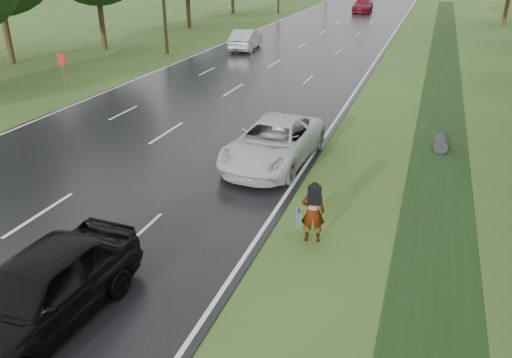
{
  "coord_description": "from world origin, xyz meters",
  "views": [
    {
      "loc": [
        10.71,
        -10.47,
        7.36
      ],
      "look_at": [
        6.31,
        2.05,
        1.3
      ],
      "focal_mm": 35.0,
      "sensor_mm": 36.0,
      "label": 1
    }
  ],
  "objects": [
    {
      "name": "silver_sedan",
      "position": [
        -3.9,
        28.64,
        0.85
      ],
      "size": [
        2.17,
        5.03,
        1.61
      ],
      "primitive_type": "imported",
      "rotation": [
        0.0,
        0.0,
        3.24
      ],
      "color": "#9C9EA4",
      "rests_on": "road"
    },
    {
      "name": "drainage_ditch",
      "position": [
        11.5,
        18.71,
        0.04
      ],
      "size": [
        2.2,
        120.0,
        0.56
      ],
      "color": "black",
      "rests_on": "ground"
    },
    {
      "name": "road",
      "position": [
        0.0,
        45.0,
        0.02
      ],
      "size": [
        14.0,
        180.0,
        0.04
      ],
      "primitive_type": "cube",
      "color": "black",
      "rests_on": "ground"
    },
    {
      "name": "dark_sedan",
      "position": [
        3.61,
        -3.95,
        0.91
      ],
      "size": [
        2.31,
        5.19,
        1.74
      ],
      "primitive_type": "imported",
      "rotation": [
        0.0,
        0.0,
        -0.05
      ],
      "color": "black",
      "rests_on": "road"
    },
    {
      "name": "pedestrian",
      "position": [
        8.18,
        1.34,
        0.93
      ],
      "size": [
        0.91,
        0.7,
        1.79
      ],
      "rotation": [
        0.0,
        0.0,
        3.4
      ],
      "color": "#A5998C",
      "rests_on": "ground"
    },
    {
      "name": "ground",
      "position": [
        0.0,
        0.0,
        0.0
      ],
      "size": [
        220.0,
        220.0,
        0.0
      ],
      "primitive_type": "plane",
      "color": "#2D4F1C",
      "rests_on": "ground"
    },
    {
      "name": "far_car_red",
      "position": [
        1.0,
        59.92,
        0.89
      ],
      "size": [
        2.66,
        5.95,
        1.69
      ],
      "primitive_type": "imported",
      "rotation": [
        0.0,
        0.0,
        0.05
      ],
      "color": "maroon",
      "rests_on": "road"
    },
    {
      "name": "road_sign",
      "position": [
        -8.5,
        12.0,
        1.64
      ],
      "size": [
        0.5,
        0.06,
        2.3
      ],
      "color": "slate",
      "rests_on": "ground"
    },
    {
      "name": "white_pickup",
      "position": [
        5.5,
        6.36,
        0.84
      ],
      "size": [
        2.98,
        5.91,
        1.6
      ],
      "primitive_type": "imported",
      "rotation": [
        0.0,
        0.0,
        -0.06
      ],
      "color": "silver",
      "rests_on": "road"
    },
    {
      "name": "edge_stripe_west",
      "position": [
        -6.75,
        45.0,
        0.04
      ],
      "size": [
        0.12,
        180.0,
        0.01
      ],
      "primitive_type": "cube",
      "color": "silver",
      "rests_on": "road"
    },
    {
      "name": "edge_stripe_east",
      "position": [
        6.75,
        45.0,
        0.04
      ],
      "size": [
        0.12,
        180.0,
        0.01
      ],
      "primitive_type": "cube",
      "color": "silver",
      "rests_on": "road"
    },
    {
      "name": "center_line",
      "position": [
        0.0,
        45.0,
        0.04
      ],
      "size": [
        0.12,
        180.0,
        0.01
      ],
      "primitive_type": "cube",
      "color": "silver",
      "rests_on": "road"
    }
  ]
}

